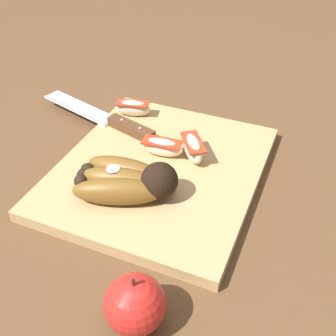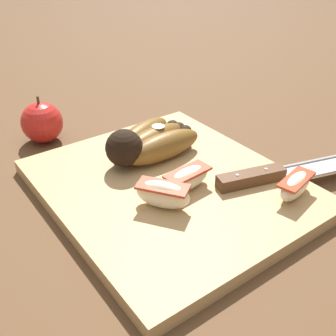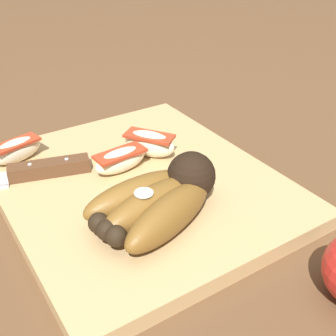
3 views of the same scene
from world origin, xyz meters
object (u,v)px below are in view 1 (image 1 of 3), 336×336
Objects in this scene: banana_bunch at (128,181)px; apple_wedge_middle at (162,147)px; apple_wedge_far at (133,108)px; chefs_knife at (112,121)px; apple_wedge_near at (193,148)px; whole_apple at (135,304)px.

banana_bunch reaches higher than apple_wedge_middle.
apple_wedge_middle is 0.14m from apple_wedge_far.
chefs_knife is at bearing -143.95° from banana_bunch.
whole_apple is at bearing 7.77° from apple_wedge_near.
apple_wedge_near is at bearing 105.06° from apple_wedge_middle.
apple_wedge_far is (-0.04, 0.02, 0.01)m from chefs_knife.
apple_wedge_far is 0.43m from whole_apple.
apple_wedge_near is 1.03× the size of apple_wedge_far.
apple_wedge_near is 0.89× the size of whole_apple.
chefs_knife is at bearing -113.47° from apple_wedge_middle.
chefs_knife is 3.33× the size of whole_apple.
banana_bunch is at bearing -151.05° from whole_apple.
apple_wedge_near is at bearing 154.16° from banana_bunch.
chefs_knife is 0.14m from apple_wedge_middle.
chefs_knife is 3.74× the size of apple_wedge_near.
apple_wedge_middle is 0.30m from whole_apple.
apple_wedge_far is at bearing 151.73° from chefs_knife.
banana_bunch is 0.13m from apple_wedge_near.
banana_bunch is 0.23m from apple_wedge_far.
apple_wedge_far is at bearing -118.47° from apple_wedge_near.
whole_apple is (0.39, 0.20, -0.00)m from apple_wedge_far.
banana_bunch is 0.57× the size of chefs_knife.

